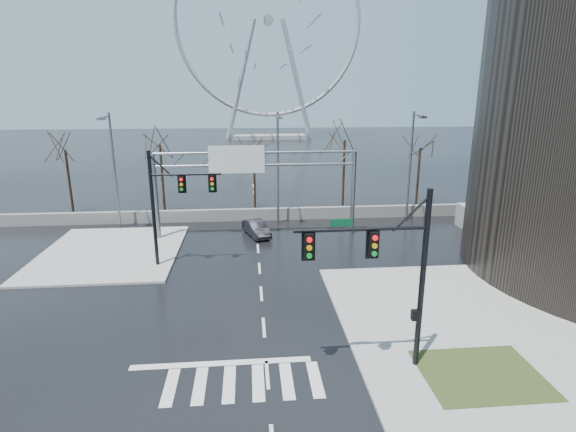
{
  "coord_description": "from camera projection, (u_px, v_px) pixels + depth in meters",
  "views": [
    {
      "loc": [
        -0.6,
        -20.67,
        11.68
      ],
      "look_at": [
        1.86,
        6.81,
        4.0
      ],
      "focal_mm": 28.0,
      "sensor_mm": 36.0,
      "label": 1
    }
  ],
  "objects": [
    {
      "name": "barrier_wall",
      "position": [
        256.0,
        214.0,
        42.06
      ],
      "size": [
        52.0,
        0.5,
        1.1
      ],
      "primitive_type": "cube",
      "color": "slate",
      "rests_on": "ground"
    },
    {
      "name": "streetlight_left",
      "position": [
        113.0,
        162.0,
        37.84
      ],
      "size": [
        0.5,
        2.55,
        10.0
      ],
      "color": "slate",
      "rests_on": "ground"
    },
    {
      "name": "tree_far_left",
      "position": [
        66.0,
        157.0,
        43.01
      ],
      "size": [
        3.5,
        3.5,
        7.0
      ],
      "color": "black",
      "rests_on": "ground"
    },
    {
      "name": "sidewalk_right_ext",
      "position": [
        436.0,
        301.0,
        25.77
      ],
      "size": [
        12.0,
        10.0,
        0.15
      ],
      "primitive_type": "cube",
      "color": "gray",
      "rests_on": "ground"
    },
    {
      "name": "streetlight_right",
      "position": [
        412.0,
        158.0,
        40.07
      ],
      "size": [
        0.5,
        2.55,
        10.0
      ],
      "color": "slate",
      "rests_on": "ground"
    },
    {
      "name": "tree_right",
      "position": [
        344.0,
        148.0,
        44.67
      ],
      "size": [
        3.9,
        3.9,
        7.8
      ],
      "color": "black",
      "rests_on": "ground"
    },
    {
      "name": "tree_center",
      "position": [
        254.0,
        158.0,
        45.14
      ],
      "size": [
        3.25,
        3.25,
        6.5
      ],
      "color": "black",
      "rests_on": "ground"
    },
    {
      "name": "signal_mast_far",
      "position": [
        170.0,
        198.0,
        29.82
      ],
      "size": [
        4.72,
        0.41,
        8.0
      ],
      "color": "black",
      "rests_on": "ground"
    },
    {
      "name": "car",
      "position": [
        256.0,
        228.0,
        37.48
      ],
      "size": [
        2.51,
        4.07,
        1.27
      ],
      "primitive_type": "imported",
      "rotation": [
        0.0,
        0.0,
        0.33
      ],
      "color": "black",
      "rests_on": "ground"
    },
    {
      "name": "signal_mast_near",
      "position": [
        392.0,
        265.0,
        18.28
      ],
      "size": [
        5.52,
        0.41,
        8.0
      ],
      "color": "black",
      "rests_on": "ground"
    },
    {
      "name": "streetlight_mid",
      "position": [
        278.0,
        160.0,
        39.04
      ],
      "size": [
        0.5,
        2.55,
        10.0
      ],
      "color": "slate",
      "rests_on": "ground"
    },
    {
      "name": "ferris_wheel",
      "position": [
        268.0,
        29.0,
        107.59
      ],
      "size": [
        45.0,
        6.0,
        50.91
      ],
      "color": "gray",
      "rests_on": "ground"
    },
    {
      "name": "sign_gantry",
      "position": [
        251.0,
        175.0,
        35.95
      ],
      "size": [
        16.36,
        0.4,
        7.6
      ],
      "color": "slate",
      "rests_on": "ground"
    },
    {
      "name": "grass_strip",
      "position": [
        481.0,
        374.0,
        18.95
      ],
      "size": [
        5.0,
        4.0,
        0.02
      ],
      "primitive_type": "cube",
      "color": "#273717",
      "rests_on": "sidewalk_near"
    },
    {
      "name": "tree_left",
      "position": [
        160.0,
        153.0,
        43.19
      ],
      "size": [
        3.75,
        3.75,
        7.5
      ],
      "color": "black",
      "rests_on": "ground"
    },
    {
      "name": "ground",
      "position": [
        264.0,
        327.0,
        23.02
      ],
      "size": [
        260.0,
        260.0,
        0.0
      ],
      "primitive_type": "plane",
      "color": "black",
      "rests_on": "ground"
    },
    {
      "name": "tree_far_right",
      "position": [
        420.0,
        155.0,
        46.05
      ],
      "size": [
        3.4,
        3.4,
        6.8
      ],
      "color": "black",
      "rests_on": "ground"
    },
    {
      "name": "sidewalk_far",
      "position": [
        111.0,
        252.0,
        33.57
      ],
      "size": [
        10.0,
        12.0,
        0.15
      ],
      "primitive_type": "cube",
      "color": "gray",
      "rests_on": "ground"
    }
  ]
}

